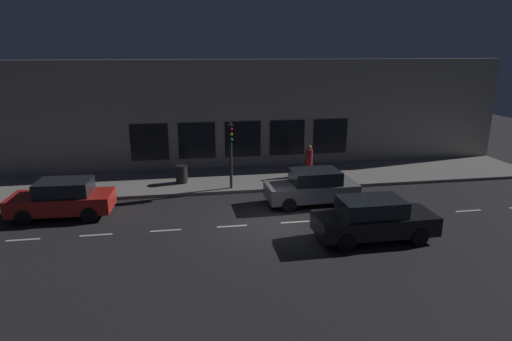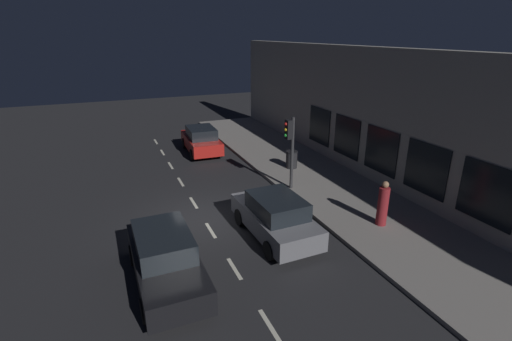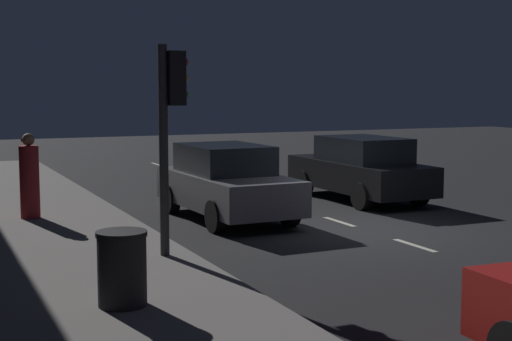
# 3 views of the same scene
# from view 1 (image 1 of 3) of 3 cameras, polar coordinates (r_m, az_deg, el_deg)

# --- Properties ---
(ground_plane) EXTENTS (60.00, 60.00, 0.00)m
(ground_plane) POSITION_cam_1_polar(r_m,az_deg,el_deg) (17.54, 2.04, -7.06)
(ground_plane) COLOR #232326
(sidewalk) EXTENTS (4.50, 32.00, 0.15)m
(sidewalk) POSITION_cam_1_polar(r_m,az_deg,el_deg) (23.32, -0.99, -1.01)
(sidewalk) COLOR gray
(sidewalk) RESTS_ON ground
(building_facade) EXTENTS (0.65, 32.00, 6.28)m
(building_facade) POSITION_cam_1_polar(r_m,az_deg,el_deg) (25.12, -1.89, 7.34)
(building_facade) COLOR gray
(building_facade) RESTS_ON ground
(lane_centre_line) EXTENTS (0.12, 27.20, 0.01)m
(lane_centre_line) POSITION_cam_1_polar(r_m,az_deg,el_deg) (17.75, 5.22, -6.82)
(lane_centre_line) COLOR beige
(lane_centre_line) RESTS_ON ground
(traffic_light) EXTENTS (0.49, 0.32, 3.30)m
(traffic_light) POSITION_cam_1_polar(r_m,az_deg,el_deg) (20.77, -3.36, 3.52)
(traffic_light) COLOR #2D2D30
(traffic_light) RESTS_ON sidewalk
(parked_car_0) EXTENTS (1.83, 4.43, 1.58)m
(parked_car_0) POSITION_cam_1_polar(r_m,az_deg,el_deg) (16.48, 15.33, -6.22)
(parked_car_0) COLOR black
(parked_car_0) RESTS_ON ground
(parked_car_1) EXTENTS (1.96, 4.17, 1.58)m
(parked_car_1) POSITION_cam_1_polar(r_m,az_deg,el_deg) (19.73, -24.27, -3.43)
(parked_car_1) COLOR red
(parked_car_1) RESTS_ON ground
(parked_car_2) EXTENTS (1.93, 4.14, 1.58)m
(parked_car_2) POSITION_cam_1_polar(r_m,az_deg,el_deg) (19.64, 7.48, -2.21)
(parked_car_2) COLOR slate
(parked_car_2) RESTS_ON ground
(pedestrian_0) EXTENTS (0.49, 0.49, 1.72)m
(pedestrian_0) POSITION_cam_1_polar(r_m,az_deg,el_deg) (23.46, 7.03, 1.17)
(pedestrian_0) COLOR maroon
(pedestrian_0) RESTS_ON sidewalk
(trash_bin) EXTENTS (0.62, 0.62, 0.92)m
(trash_bin) POSITION_cam_1_polar(r_m,az_deg,el_deg) (22.48, -9.84, -0.46)
(trash_bin) COLOR black
(trash_bin) RESTS_ON sidewalk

